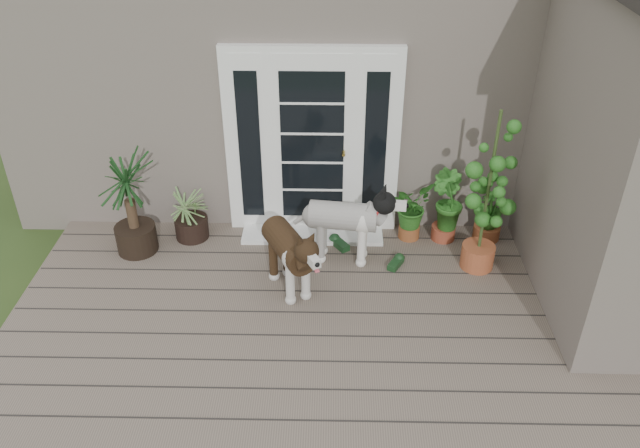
{
  "coord_description": "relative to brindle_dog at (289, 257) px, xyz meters",
  "views": [
    {
      "loc": [
        0.01,
        -3.68,
        4.19
      ],
      "look_at": [
        -0.1,
        1.75,
        0.7
      ],
      "focal_mm": 35.71,
      "sensor_mm": 36.0,
      "label": 1
    }
  ],
  "objects": [
    {
      "name": "clog_right",
      "position": [
        1.12,
        0.41,
        -0.35
      ],
      "size": [
        0.25,
        0.31,
        0.09
      ],
      "primitive_type": null,
      "rotation": [
        0.0,
        0.0,
        -0.51
      ],
      "color": "#163719",
      "rests_on": "deck"
    },
    {
      "name": "door_step",
      "position": [
        0.2,
        0.97,
        -0.37
      ],
      "size": [
        1.6,
        0.4,
        0.05
      ],
      "primitive_type": "cube",
      "color": "white",
      "rests_on": "deck"
    },
    {
      "name": "brindle_dog",
      "position": [
        0.0,
        0.0,
        0.0
      ],
      "size": [
        0.79,
        1.02,
        0.78
      ],
      "primitive_type": null,
      "rotation": [
        0.0,
        0.0,
        3.63
      ],
      "color": "#3D2816",
      "rests_on": "deck"
    },
    {
      "name": "herb_a",
      "position": [
        1.31,
        0.97,
        -0.09
      ],
      "size": [
        0.66,
        0.66,
        0.6
      ],
      "primitive_type": "imported",
      "rotation": [
        0.0,
        0.0,
        0.96
      ],
      "color": "#195719",
      "rests_on": "deck"
    },
    {
      "name": "deck",
      "position": [
        0.4,
        -1.03,
        -0.45
      ],
      "size": [
        6.2,
        4.6,
        0.12
      ],
      "primitive_type": "cube",
      "color": "#6B5B4C",
      "rests_on": "ground"
    },
    {
      "name": "door_unit",
      "position": [
        0.2,
        1.17,
        0.68
      ],
      "size": [
        1.9,
        0.14,
        2.15
      ],
      "primitive_type": "cube",
      "color": "white",
      "rests_on": "deck"
    },
    {
      "name": "clog_left",
      "position": [
        0.51,
        0.76,
        -0.34
      ],
      "size": [
        0.29,
        0.34,
        0.09
      ],
      "primitive_type": null,
      "rotation": [
        0.0,
        0.0,
        0.61
      ],
      "color": "#16381A",
      "rests_on": "deck"
    },
    {
      "name": "herb_b",
      "position": [
        1.69,
        0.95,
        -0.08
      ],
      "size": [
        0.58,
        0.58,
        0.62
      ],
      "primitive_type": "imported",
      "rotation": [
        0.0,
        0.0,
        2.29
      ],
      "color": "#18541A",
      "rests_on": "deck"
    },
    {
      "name": "sapling",
      "position": [
        1.98,
        0.42,
        0.54
      ],
      "size": [
        0.72,
        0.72,
        1.85
      ],
      "primitive_type": null,
      "rotation": [
        0.0,
        0.0,
        -0.43
      ],
      "color": "#265719",
      "rests_on": "deck"
    },
    {
      "name": "spider_plant",
      "position": [
        -1.17,
        0.92,
        -0.06
      ],
      "size": [
        0.67,
        0.67,
        0.66
      ],
      "primitive_type": null,
      "rotation": [
        0.0,
        0.0,
        -0.08
      ],
      "color": "#9AB36E",
      "rests_on": "deck"
    },
    {
      "name": "house_main",
      "position": [
        0.4,
        3.22,
        1.04
      ],
      "size": [
        7.4,
        4.0,
        3.1
      ],
      "primitive_type": "cube",
      "color": "#665E54",
      "rests_on": "ground"
    },
    {
      "name": "white_dog",
      "position": [
        0.54,
        0.53,
        0.01
      ],
      "size": [
        1.0,
        0.53,
        0.8
      ],
      "primitive_type": null,
      "rotation": [
        0.0,
        0.0,
        -1.69
      ],
      "color": "silver",
      "rests_on": "deck"
    },
    {
      "name": "yucca",
      "position": [
        -1.73,
        0.65,
        0.22
      ],
      "size": [
        1.1,
        1.1,
        1.22
      ],
      "primitive_type": null,
      "rotation": [
        0.0,
        0.0,
        0.4
      ],
      "color": "black",
      "rests_on": "deck"
    },
    {
      "name": "herb_c",
      "position": [
        2.19,
        0.97,
        -0.14
      ],
      "size": [
        0.36,
        0.36,
        0.51
      ],
      "primitive_type": "imported",
      "rotation": [
        0.0,
        0.0,
        4.61
      ],
      "color": "#25641C",
      "rests_on": "deck"
    }
  ]
}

